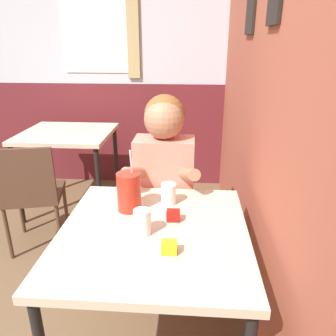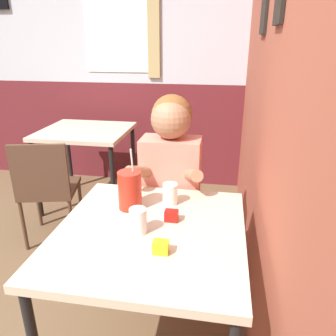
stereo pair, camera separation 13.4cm
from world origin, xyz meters
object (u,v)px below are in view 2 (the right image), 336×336
object	(u,v)px
background_table	(86,138)
chair_near_window	(47,185)
main_table	(150,244)
person_seated	(171,191)
cocktail_pitcher	(130,190)

from	to	relation	value
background_table	chair_near_window	distance (m)	0.71
main_table	person_seated	size ratio (longest dim) A/B	0.68
background_table	cocktail_pitcher	size ratio (longest dim) A/B	2.59
chair_near_window	person_seated	xyz separation A→B (m)	(1.01, -0.33, 0.18)
main_table	person_seated	world-z (taller)	person_seated
main_table	background_table	world-z (taller)	same
background_table	person_seated	world-z (taller)	person_seated
main_table	person_seated	xyz separation A→B (m)	(0.00, 0.56, -0.00)
background_table	main_table	bearing A→B (deg)	-58.41
background_table	person_seated	distance (m)	1.40
main_table	chair_near_window	bearing A→B (deg)	138.65
background_table	chair_near_window	size ratio (longest dim) A/B	0.93
main_table	person_seated	distance (m)	0.56
chair_near_window	person_seated	size ratio (longest dim) A/B	0.68
cocktail_pitcher	background_table	bearing A→B (deg)	120.74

